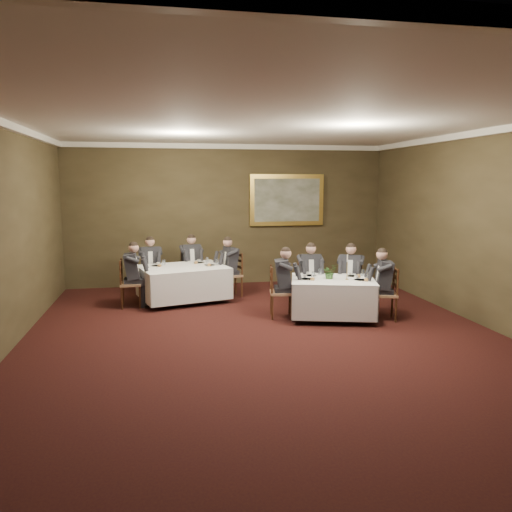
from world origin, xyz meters
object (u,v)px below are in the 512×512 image
object	(u,v)px
chair_main_backleft	(309,294)
painting	(287,200)
chair_main_endleft	(281,303)
diner_sec_endleft	(131,283)
diner_main_backright	(350,284)
diner_main_backleft	(309,283)
chair_sec_backright	(191,279)
diner_sec_backright	(191,270)
candlestick	(347,270)
chair_sec_endleft	(131,293)
chair_sec_backleft	(151,283)
chair_main_backright	(350,295)
centerpiece	(330,271)
chair_sec_endright	(232,284)
table_main	(333,295)
diner_sec_backleft	(151,273)
diner_main_endright	(385,293)
diner_sec_endright	(231,274)
table_second	(183,281)
chair_main_endright	(385,305)
diner_main_endleft	(281,291)

from	to	relation	value
chair_main_backleft	painting	size ratio (longest dim) A/B	0.52
chair_main_endleft	diner_sec_endleft	distance (m)	3.18
diner_main_backright	diner_main_backleft	bearing A→B (deg)	12.48
chair_sec_backright	diner_sec_backright	distance (m)	0.23
candlestick	painting	xyz separation A→B (m)	(-0.24, 3.71, 1.17)
diner_sec_endleft	diner_main_backright	bearing A→B (deg)	77.33
diner_main_backleft	chair_sec_endleft	bearing A→B (deg)	-8.35
chair_main_endleft	chair_sec_backleft	size ratio (longest dim) A/B	1.00
candlestick	chair_main_backright	bearing A→B (deg)	63.74
diner_main_backright	centerpiece	bearing A→B (deg)	70.65
candlestick	painting	size ratio (longest dim) A/B	0.26
diner_main_backright	chair_sec_backleft	xyz separation A→B (m)	(-4.04, 2.04, -0.23)
chair_main_backleft	chair_main_backright	bearing A→B (deg)	168.15
candlestick	painting	bearing A→B (deg)	93.64
diner_sec_backright	chair_sec_endright	size ratio (longest dim) A/B	1.35
chair_sec_backleft	diner_sec_endleft	bearing A→B (deg)	66.97
chair_sec_endright	chair_sec_backleft	bearing A→B (deg)	62.49
table_main	diner_sec_backleft	distance (m)	4.35
diner_sec_endleft	painting	size ratio (longest dim) A/B	0.70
diner_main_endright	diner_sec_endright	bearing A→B (deg)	61.34
diner_main_backright	centerpiece	distance (m)	1.00
chair_main_backleft	chair_sec_backright	xyz separation A→B (m)	(-2.30, 2.06, 0.00)
chair_sec_endright	centerpiece	distance (m)	2.76
chair_sec_endleft	table_main	bearing A→B (deg)	66.73
chair_main_backright	centerpiece	size ratio (longest dim) A/B	3.47
chair_sec_backleft	chair_sec_endleft	distance (m)	1.14
table_main	chair_sec_backright	distance (m)	3.86
diner_main_endright	chair_sec_endright	xyz separation A→B (m)	(-2.56, 2.48, -0.23)
table_second	diner_sec_endleft	bearing A→B (deg)	-164.83
chair_sec_backright	diner_sec_endleft	bearing A→B (deg)	35.44
diner_sec_backright	diner_sec_endleft	xyz separation A→B (m)	(-1.32, -1.31, 0.00)
diner_sec_endright	painting	size ratio (longest dim) A/B	0.70
table_second	chair_main_endright	xyz separation A→B (m)	(3.68, -2.18, -0.17)
diner_main_backright	chair_sec_endright	world-z (taller)	diner_main_backright
table_main	diner_sec_backright	world-z (taller)	diner_sec_backright
diner_sec_backright	diner_sec_endleft	bearing A→B (deg)	35.15
diner_main_endleft	chair_main_endright	world-z (taller)	diner_main_endleft
table_second	diner_main_endleft	world-z (taller)	diner_main_endleft
chair_sec_backright	diner_sec_endright	size ratio (longest dim) A/B	0.74
chair_main_backright	diner_main_endleft	xyz separation A→B (m)	(-1.56, -0.41, 0.23)
diner_main_backright	table_second	bearing A→B (deg)	6.87
diner_main_backright	chair_sec_endright	xyz separation A→B (m)	(-2.23, 1.57, -0.23)
chair_main_backright	diner_main_endleft	bearing A→B (deg)	42.33
diner_main_endleft	chair_sec_endleft	distance (m)	3.20
chair_main_backleft	diner_sec_backleft	size ratio (longest dim) A/B	0.74
diner_sec_backright	chair_main_backleft	bearing A→B (deg)	128.77
chair_sec_endleft	chair_sec_backright	bearing A→B (deg)	134.48
table_main	diner_main_endleft	bearing A→B (deg)	164.77
diner_main_endleft	diner_main_endright	xyz separation A→B (m)	(1.88, -0.51, 0.00)
chair_main_endleft	chair_sec_backright	world-z (taller)	same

